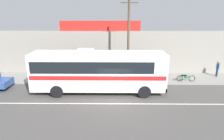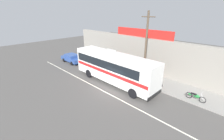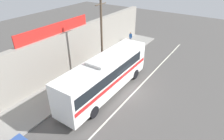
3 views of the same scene
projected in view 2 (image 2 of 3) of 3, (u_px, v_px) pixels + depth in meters
The scene contains 11 objects.
ground_plane at pixel (113, 90), 16.45m from camera, with size 70.00×70.00×0.00m, color #4F4C49.
sidewalk_slab at pixel (140, 76), 19.86m from camera, with size 30.00×3.60×0.14m, color gray.
storefront_facade at pixel (150, 56), 20.43m from camera, with size 30.00×0.70×4.80m, color gray.
storefront_billboard at pixel (142, 33), 20.36m from camera, with size 8.87×0.12×1.10m, color red.
road_center_stripe at pixel (107, 93), 15.92m from camera, with size 30.00×0.14×0.01m, color silver.
intercity_bus at pixel (113, 66), 17.62m from camera, with size 11.24×2.59×3.78m.
parked_car at pixel (72, 58), 25.24m from camera, with size 4.37×1.89×1.37m.
utility_pole at pixel (146, 48), 16.57m from camera, with size 1.60×0.22×8.06m.
motorcycle_green at pixel (195, 96), 14.26m from camera, with size 1.83×0.56×0.94m.
motorcycle_red at pixel (155, 82), 17.13m from camera, with size 1.94×0.56×0.94m.
pedestrian_by_curb at pixel (138, 69), 19.41m from camera, with size 0.30×0.48×1.62m.
Camera 2 is at (10.14, -10.32, 8.15)m, focal length 24.00 mm.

